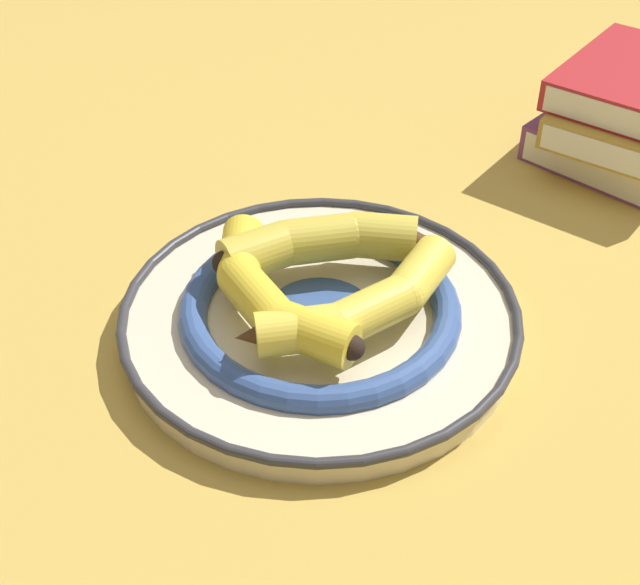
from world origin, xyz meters
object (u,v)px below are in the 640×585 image
at_px(banana_b, 266,292).
at_px(banana_a, 325,242).
at_px(banana_c, 362,306).
at_px(book_stack, 638,114).
at_px(decorative_bowl, 320,316).

bearing_deg(banana_b, banana_a, 112.45).
bearing_deg(banana_c, book_stack, 11.09).
height_order(banana_b, book_stack, book_stack).
relative_size(decorative_bowl, book_stack, 1.34).
height_order(banana_a, book_stack, book_stack).
xyz_separation_m(banana_b, book_stack, (-0.45, -0.04, -0.00)).
height_order(decorative_bowl, book_stack, book_stack).
distance_m(banana_a, banana_b, 0.07).
height_order(banana_a, banana_b, banana_a).
bearing_deg(banana_c, decorative_bowl, 100.43).
bearing_deg(decorative_bowl, banana_c, 102.95).
height_order(decorative_bowl, banana_a, banana_a).
bearing_deg(banana_a, book_stack, -155.30).
xyz_separation_m(decorative_bowl, book_stack, (-0.41, -0.06, 0.03)).
xyz_separation_m(banana_a, banana_c, (0.02, 0.08, -0.00)).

